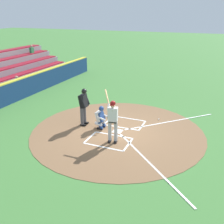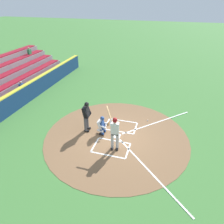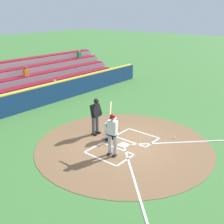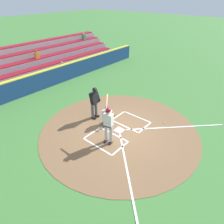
% 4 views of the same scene
% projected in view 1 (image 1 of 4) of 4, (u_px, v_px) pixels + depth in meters
% --- Properties ---
extents(ground_plane, '(120.00, 120.00, 0.00)m').
position_uv_depth(ground_plane, '(117.00, 131.00, 12.21)').
color(ground_plane, '#427A38').
extents(dirt_circle, '(8.00, 8.00, 0.01)m').
position_uv_depth(dirt_circle, '(117.00, 131.00, 12.21)').
color(dirt_circle, brown).
rests_on(dirt_circle, ground).
extents(home_plate_and_chalk, '(7.93, 4.91, 0.01)m').
position_uv_depth(home_plate_and_chalk, '(135.00, 134.00, 11.89)').
color(home_plate_and_chalk, white).
rests_on(home_plate_and_chalk, dirt_circle).
extents(batter, '(0.86, 0.86, 2.13)m').
position_uv_depth(batter, '(113.00, 118.00, 10.85)').
color(batter, '#BCBCBC').
rests_on(batter, ground).
extents(catcher, '(0.59, 0.60, 1.13)m').
position_uv_depth(catcher, '(101.00, 117.00, 12.33)').
color(catcher, black).
rests_on(catcher, ground).
extents(plate_umpire, '(0.59, 0.42, 1.86)m').
position_uv_depth(plate_umpire, '(84.00, 104.00, 12.52)').
color(plate_umpire, '#4C4C51').
rests_on(plate_umpire, ground).
extents(baseball, '(0.07, 0.07, 0.07)m').
position_uv_depth(baseball, '(159.00, 119.00, 13.47)').
color(baseball, white).
rests_on(baseball, ground).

